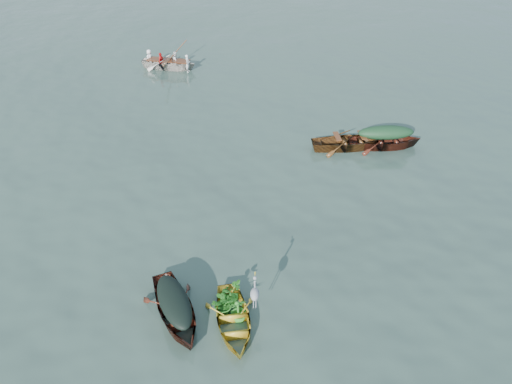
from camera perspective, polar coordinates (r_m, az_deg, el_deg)
ground at (r=15.48m, az=2.38°, el=-4.30°), size 140.00×140.00×0.00m
yellow_dinghy at (r=12.82m, az=-2.62°, el=-15.07°), size 1.84×3.13×0.78m
dark_covered_boat at (r=13.15m, az=-9.09°, el=-13.94°), size 2.67×3.70×0.86m
green_tarp_boat at (r=20.21m, az=14.36°, el=4.97°), size 4.04×1.55×0.89m
open_wooden_boat at (r=19.86m, az=10.50°, el=4.94°), size 4.18×1.78×0.92m
rowed_boat at (r=27.31m, az=-9.88°, el=13.70°), size 4.17×1.92×0.94m
dark_tarp_cover at (r=12.68m, az=-9.35°, el=-12.09°), size 1.47×2.03×0.40m
green_tarp_cover at (r=19.88m, az=14.66°, el=6.72°), size 2.22×0.85×0.52m
thwart_benches at (r=19.62m, az=10.65°, el=6.15°), size 2.11×1.02×0.04m
heron at (r=12.26m, az=-0.15°, el=-12.05°), size 0.36×0.45×0.92m
dinghy_weeds at (r=12.67m, az=-2.93°, el=-11.18°), size 0.87×1.02×0.60m
rowers at (r=27.01m, az=-10.07°, el=15.38°), size 2.97×1.58×0.76m
oars at (r=27.13m, az=-9.99°, el=14.68°), size 1.07×2.67×0.06m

